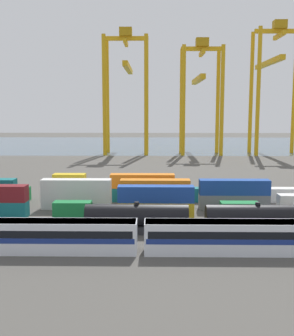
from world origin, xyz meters
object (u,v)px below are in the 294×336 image
shipping_container_14 (234,202)px  gantry_crane_central (201,86)px  shipping_container_5 (239,210)px  shipping_container_10 (77,201)px  gantry_crane_west (126,79)px  passenger_train (141,235)px  shipping_container_24 (289,195)px  gantry_crane_east (275,75)px

shipping_container_14 → gantry_crane_central: (4.53, 96.12, 25.34)m
shipping_container_5 → shipping_container_14: same height
shipping_container_10 → gantry_crane_west: gantry_crane_west is taller
shipping_container_10 → shipping_container_5: bearing=-12.7°
passenger_train → shipping_container_5: 22.48m
shipping_container_5 → shipping_container_24: (11.76, 12.29, 0.00)m
passenger_train → gantry_crane_east: 131.88m
shipping_container_5 → shipping_container_14: 6.15m
shipping_container_14 → gantry_crane_west: size_ratio=0.25×
shipping_container_14 → gantry_crane_west: bearing=104.5°
shipping_container_5 → gantry_crane_east: (34.19, 102.34, 29.65)m
shipping_container_5 → shipping_container_10: bearing=167.3°
passenger_train → shipping_container_10: 25.59m
passenger_train → gantry_crane_central: gantry_crane_central is taller
shipping_container_24 → shipping_container_10: bearing=-171.0°
shipping_container_5 → gantry_crane_east: 111.90m
passenger_train → gantry_crane_west: gantry_crane_west is taller
shipping_container_14 → gantry_crane_west: gantry_crane_west is taller
shipping_container_14 → shipping_container_24: 13.02m
shipping_container_5 → passenger_train: bearing=-132.8°
shipping_container_10 → gantry_crane_central: gantry_crane_central is taller
gantry_crane_west → gantry_crane_central: gantry_crane_west is taller
passenger_train → gantry_crane_west: (-9.29, 118.76, 27.20)m
shipping_container_14 → gantry_crane_central: gantry_crane_central is taller
shipping_container_24 → gantry_crane_central: gantry_crane_central is taller
gantry_crane_west → gantry_crane_east: bearing=0.0°
shipping_container_5 → shipping_container_24: 17.02m
gantry_crane_east → gantry_crane_central: bearing=-179.9°
shipping_container_10 → gantry_crane_east: gantry_crane_east is taller
gantry_crane_west → gantry_crane_central: (29.37, -0.02, -2.70)m
gantry_crane_east → passenger_train: bearing=-112.6°
shipping_container_24 → gantry_crane_central: bearing=94.4°
shipping_container_10 → shipping_container_24: bearing=9.0°
passenger_train → shipping_container_24: passenger_train is taller
gantry_crane_east → shipping_container_5: bearing=-108.5°
passenger_train → gantry_crane_east: bearing=67.4°
shipping_container_5 → gantry_crane_central: (4.82, 102.26, 25.34)m
shipping_container_14 → shipping_container_24: same height
shipping_container_24 → shipping_container_14: bearing=-151.8°
passenger_train → gantry_crane_east: size_ratio=0.86×
shipping_container_5 → gantry_crane_central: bearing=87.3°
shipping_container_14 → shipping_container_24: (11.48, 6.15, 0.00)m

